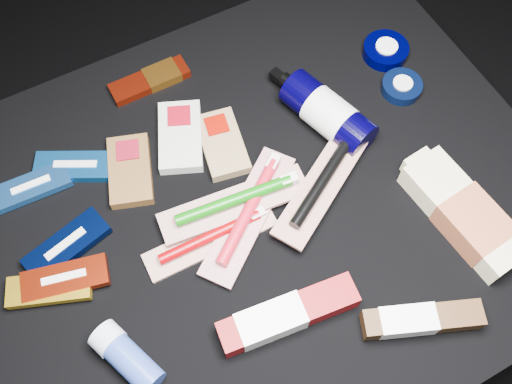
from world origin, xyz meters
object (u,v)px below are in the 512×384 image
deodorant_stick (126,357)px  bodywash_bottle (465,215)px  toothpaste_carton_red (282,317)px  lotion_bottle (328,113)px

deodorant_stick → bodywash_bottle: bearing=-25.9°
bodywash_bottle → deodorant_stick: bearing=169.4°
deodorant_stick → toothpaste_carton_red: size_ratio=0.56×
bodywash_bottle → deodorant_stick: bodywash_bottle is taller
lotion_bottle → bodywash_bottle: lotion_bottle is taller
deodorant_stick → toothpaste_carton_red: 0.22m
toothpaste_carton_red → deodorant_stick: bearing=173.2°
deodorant_stick → lotion_bottle: bearing=3.9°
lotion_bottle → toothpaste_carton_red: size_ratio=1.02×
toothpaste_carton_red → lotion_bottle: bearing=54.9°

